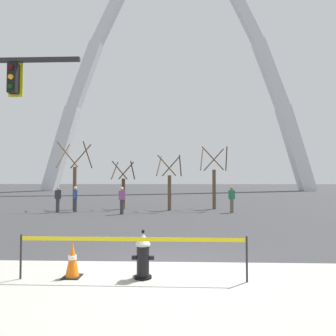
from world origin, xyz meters
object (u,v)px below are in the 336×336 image
Objects in this scene: monument_arch at (176,80)px; pedestrian_walking_left at (232,199)px; traffic_cone_by_hydrant at (72,260)px; pedestrian_near_trees at (58,199)px; pedestrian_walking_right at (75,199)px; fire_hydrant at (143,255)px; pedestrian_standing_center at (122,200)px.

monument_arch is 39.80m from pedestrian_walking_left.
traffic_cone_by_hydrant is 12.90m from pedestrian_near_trees.
monument_arch is 30.64× the size of pedestrian_walking_right.
fire_hydrant is 13.37m from pedestrian_walking_right.
fire_hydrant is at bearing -60.42° from pedestrian_near_trees.
pedestrian_walking_right is at bearing 179.35° from pedestrian_walking_left.
pedestrian_near_trees is at bearing -101.59° from monument_arch.
pedestrian_walking_right is at bearing 17.02° from pedestrian_near_trees.
pedestrian_standing_center is at bearing -19.52° from pedestrian_walking_right.
pedestrian_standing_center is 1.00× the size of pedestrian_walking_right.
traffic_cone_by_hydrant is 0.46× the size of pedestrian_walking_left.
pedestrian_standing_center is (-6.56, -1.01, 0.00)m from pedestrian_walking_left.
pedestrian_near_trees is at bearing 119.58° from fire_hydrant.
pedestrian_walking_right is (-3.15, 1.12, 0.00)m from pedestrian_standing_center.
pedestrian_walking_left is at bearing 71.52° from fire_hydrant.
pedestrian_walking_right reaches higher than fire_hydrant.
traffic_cone_by_hydrant is 12.82m from pedestrian_walking_right.
monument_arch is 40.02m from pedestrian_walking_right.
pedestrian_near_trees is (-5.22, 11.79, 0.46)m from traffic_cone_by_hydrant.
pedestrian_standing_center is (-3.01, -35.62, -19.33)m from monument_arch.
pedestrian_standing_center is (-2.56, 10.97, 0.35)m from fire_hydrant.
traffic_cone_by_hydrant is (-1.47, -0.00, -0.11)m from fire_hydrant.
pedestrian_walking_left is at bearing 1.02° from pedestrian_near_trees.
traffic_cone_by_hydrant is at bearing -84.37° from pedestrian_standing_center.
pedestrian_walking_left is 1.00× the size of pedestrian_near_trees.
pedestrian_walking_right is (-9.71, 0.11, 0.00)m from pedestrian_walking_left.
traffic_cone_by_hydrant is 0.01× the size of monument_arch.
fire_hydrant is 0.62× the size of pedestrian_standing_center.
pedestrian_walking_right is at bearing -100.12° from monument_arch.
monument_arch is 30.64× the size of pedestrian_walking_left.
pedestrian_standing_center is (-1.08, 10.97, 0.46)m from traffic_cone_by_hydrant.
pedestrian_near_trees is at bearing -178.98° from pedestrian_walking_left.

